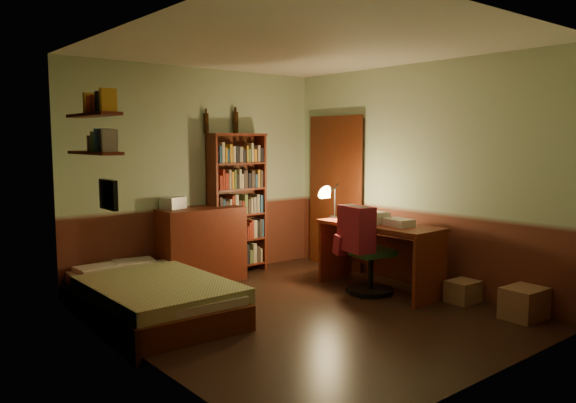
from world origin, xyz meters
TOP-DOWN VIEW (x-y plane):
  - floor at (0.00, 0.00)m, footprint 3.50×4.00m
  - ceiling at (0.00, 0.00)m, footprint 3.50×4.00m
  - wall_back at (0.00, 2.01)m, footprint 3.50×0.02m
  - wall_left at (-1.76, 0.00)m, footprint 0.02×4.00m
  - wall_right at (1.76, 0.00)m, footprint 0.02×4.00m
  - wall_front at (0.00, -2.01)m, footprint 3.50×0.02m
  - doorway at (1.72, 1.30)m, footprint 0.06×0.90m
  - door_trim at (1.69, 1.30)m, footprint 0.02×0.98m
  - bed at (-1.19, 0.97)m, footprint 1.21×2.13m
  - dresser at (-0.13, 1.76)m, footprint 1.04×0.56m
  - mini_stereo at (-0.42, 1.89)m, footprint 0.31×0.28m
  - bookshelf at (0.48, 1.85)m, footprint 0.78×0.28m
  - bottle_left at (0.09, 1.96)m, footprint 0.07×0.07m
  - bottle_right at (0.53, 1.96)m, footprint 0.08×0.08m
  - desk at (1.23, 0.10)m, footprint 0.65×1.47m
  - paper_stack at (1.24, 0.19)m, footprint 0.29×0.35m
  - desk_lamp at (1.18, 0.78)m, footprint 0.22×0.22m
  - office_chair at (1.06, 0.08)m, footprint 0.50×0.46m
  - red_jacket at (0.84, 0.11)m, footprint 0.33×0.47m
  - wall_shelf_lower at (-1.64, 1.10)m, footprint 0.20×0.90m
  - wall_shelf_upper at (-1.64, 1.10)m, footprint 0.20×0.90m
  - framed_picture at (-1.72, 0.60)m, footprint 0.04×0.32m
  - cardboard_box_a at (1.53, -1.48)m, footprint 0.42×0.34m
  - cardboard_box_b at (1.56, -0.79)m, footprint 0.33×0.28m

SIDE VIEW (x-z plane):
  - floor at x=0.00m, z-range -0.02..0.00m
  - cardboard_box_b at x=1.56m, z-range 0.00..0.23m
  - cardboard_box_a at x=1.53m, z-range 0.00..0.30m
  - bed at x=-1.19m, z-range 0.00..0.62m
  - desk at x=1.23m, z-range 0.00..0.77m
  - office_chair at x=1.06m, z-range 0.00..0.87m
  - dresser at x=-0.13m, z-range 0.00..0.90m
  - paper_stack at x=1.24m, z-range 0.77..0.89m
  - bookshelf at x=0.48m, z-range 0.00..1.80m
  - mini_stereo at x=-0.42m, z-range 0.90..1.04m
  - doorway at x=1.72m, z-range 0.00..2.00m
  - door_trim at x=1.69m, z-range -0.04..2.04m
  - desk_lamp at x=1.18m, z-range 0.77..1.41m
  - red_jacket at x=0.84m, z-range 0.87..1.37m
  - framed_picture at x=-1.72m, z-range 1.12..1.38m
  - wall_back at x=0.00m, z-range 0.00..2.60m
  - wall_left at x=-1.76m, z-range 0.00..2.60m
  - wall_right at x=1.76m, z-range 0.00..2.60m
  - wall_front at x=0.00m, z-range 0.00..2.60m
  - wall_shelf_lower at x=-1.64m, z-range 1.59..1.61m
  - bottle_left at x=0.09m, z-range 1.80..2.05m
  - bottle_right at x=0.53m, z-range 1.80..2.08m
  - wall_shelf_upper at x=-1.64m, z-range 1.94..1.96m
  - ceiling at x=0.00m, z-range 2.60..2.62m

